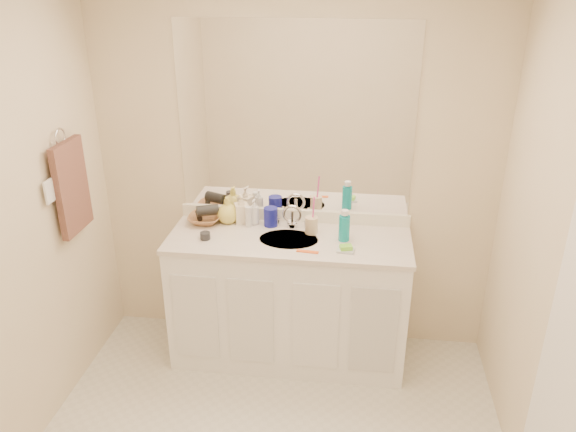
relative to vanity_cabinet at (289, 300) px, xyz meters
The scene contains 25 objects.
wall_back 0.82m from the vanity_cabinet, 90.00° to the left, with size 2.60×0.02×2.40m, color beige.
wall_right 1.83m from the vanity_cabinet, 38.25° to the right, with size 0.02×2.60×2.40m, color beige.
vanity_cabinet is the anchor object (origin of this frame).
countertop 0.44m from the vanity_cabinet, ahead, with size 1.52×0.57×0.03m, color silver.
backsplash 0.56m from the vanity_cabinet, 90.00° to the left, with size 1.52×0.03×0.08m, color white.
sink_basin 0.44m from the vanity_cabinet, 90.00° to the right, with size 0.37×0.37×0.02m, color beige.
faucet 0.53m from the vanity_cabinet, 90.00° to the left, with size 0.02×0.02×0.11m, color silver.
mirror 1.17m from the vanity_cabinet, 90.00° to the left, with size 1.48×0.01×1.20m, color white.
blue_mug 0.56m from the vanity_cabinet, 130.64° to the left, with size 0.09×0.09×0.12m, color navy.
tan_cup 0.53m from the vanity_cabinet, 33.42° to the left, with size 0.08×0.08×0.11m, color beige.
toothbrush 0.63m from the vanity_cabinet, 31.52° to the left, with size 0.01×0.01×0.21m, color #F03FA2.
mouthwash_bottle 0.63m from the vanity_cabinet, ahead, with size 0.07×0.07×0.16m, color #0D97A3.
soap_dish 0.60m from the vanity_cabinet, 20.70° to the right, with size 0.10×0.08×0.01m, color silver.
green_soap 0.61m from the vanity_cabinet, 20.70° to the right, with size 0.07×0.05×0.03m, color #81E437.
orange_comb 0.51m from the vanity_cabinet, 53.16° to the right, with size 0.13×0.03×0.01m, color #F35819.
dark_jar 0.71m from the vanity_cabinet, behind, with size 0.06×0.06×0.04m, color #242529.
extra_white_bottle 0.61m from the vanity_cabinet, 154.65° to the left, with size 0.04×0.04×0.14m, color silver.
soap_bottle_white 0.62m from the vanity_cabinet, 144.78° to the left, with size 0.07×0.07×0.17m, color white.
soap_bottle_cream 0.68m from the vanity_cabinet, 150.26° to the left, with size 0.09×0.09×0.19m, color #F8E8CA.
soap_bottle_yellow 0.72m from the vanity_cabinet, 157.66° to the left, with size 0.14×0.14×0.18m, color #DED056.
wicker_basket 0.77m from the vanity_cabinet, 165.27° to the left, with size 0.22×0.22×0.05m, color #93603B.
hair_dryer 0.80m from the vanity_cabinet, 164.77° to the left, with size 0.07×0.07×0.14m, color black.
towel_ring 1.71m from the vanity_cabinet, 168.86° to the right, with size 0.11×0.11×0.01m, color silver.
hand_towel 1.52m from the vanity_cabinet, 168.69° to the right, with size 0.04×0.32×0.55m, color #4B2E28.
switch_plate 1.61m from the vanity_cabinet, 160.52° to the right, with size 0.01×0.09×0.13m, color white.
Camera 1 is at (0.40, -2.10, 2.42)m, focal length 35.00 mm.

